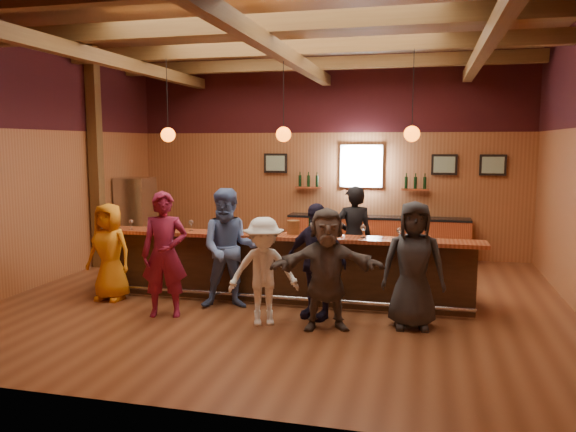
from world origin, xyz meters
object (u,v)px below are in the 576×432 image
(customer_dark, at_px, (413,265))
(bartender, at_px, (353,237))
(customer_brown, at_px, (326,269))
(ice_bucket, at_px, (293,227))
(bar_counter, at_px, (287,266))
(customer_white, at_px, (264,271))
(customer_redvest, at_px, (165,254))
(stainless_fridge, at_px, (136,217))
(back_bar_cabinet, at_px, (377,237))
(bottle_a, at_px, (311,225))
(customer_orange, at_px, (109,252))
(customer_denim, at_px, (229,249))
(customer_navy, at_px, (316,261))

(customer_dark, bearing_deg, bartender, 113.56)
(customer_brown, bearing_deg, ice_bucket, 107.04)
(bar_counter, bearing_deg, bartender, 41.08)
(customer_white, height_order, bartender, bartender)
(customer_white, relative_size, customer_brown, 0.91)
(customer_redvest, relative_size, ice_bucket, 8.37)
(stainless_fridge, bearing_deg, ice_bucket, -32.17)
(bar_counter, xyz_separation_m, bartender, (1.00, 0.87, 0.39))
(stainless_fridge, bearing_deg, bartender, -17.17)
(customer_redvest, bearing_deg, stainless_fridge, 107.85)
(bar_counter, height_order, bartender, bartender)
(bar_counter, xyz_separation_m, back_bar_cabinet, (1.18, 3.57, -0.05))
(bottle_a, bearing_deg, ice_bucket, -169.12)
(customer_orange, bearing_deg, bar_counter, 20.15)
(customer_orange, height_order, bartender, bartender)
(customer_denim, bearing_deg, stainless_fridge, 119.67)
(bartender, xyz_separation_m, ice_bucket, (-0.83, -1.12, 0.31))
(bar_counter, relative_size, customer_denim, 3.36)
(customer_white, bearing_deg, bartender, 47.13)
(ice_bucket, height_order, bottle_a, bottle_a)
(customer_orange, height_order, customer_brown, customer_brown)
(stainless_fridge, height_order, customer_navy, stainless_fridge)
(customer_denim, distance_m, customer_brown, 1.76)
(stainless_fridge, height_order, customer_denim, customer_denim)
(customer_brown, height_order, ice_bucket, customer_brown)
(stainless_fridge, height_order, customer_brown, stainless_fridge)
(back_bar_cabinet, height_order, bartender, bartender)
(customer_navy, distance_m, customer_brown, 0.51)
(stainless_fridge, xyz_separation_m, customer_white, (4.14, -3.92, -0.13))
(stainless_fridge, bearing_deg, customer_dark, -29.83)
(customer_navy, height_order, ice_bucket, customer_navy)
(back_bar_cabinet, height_order, customer_dark, customer_dark)
(bartender, bearing_deg, back_bar_cabinet, -112.46)
(back_bar_cabinet, height_order, customer_brown, customer_brown)
(customer_orange, xyz_separation_m, bartender, (3.78, 1.71, 0.11))
(bar_counter, xyz_separation_m, customer_orange, (-2.78, -0.84, 0.28))
(customer_white, xyz_separation_m, customer_brown, (0.89, 0.03, 0.08))
(back_bar_cabinet, bearing_deg, stainless_fridge, -168.07)
(customer_navy, distance_m, bartender, 1.88)
(bar_counter, relative_size, stainless_fridge, 3.50)
(customer_brown, bearing_deg, customer_white, 166.69)
(customer_denim, bearing_deg, bar_counter, 31.38)
(back_bar_cabinet, distance_m, customer_orange, 5.94)
(customer_white, height_order, bottle_a, customer_white)
(customer_navy, height_order, bartender, bartender)
(customer_redvest, relative_size, bartender, 1.02)
(customer_orange, bearing_deg, ice_bucket, 14.75)
(customer_redvest, xyz_separation_m, customer_navy, (2.19, 0.45, -0.08))
(customer_white, xyz_separation_m, customer_dark, (2.05, 0.36, 0.12))
(customer_redvest, bearing_deg, customer_denim, 22.89)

